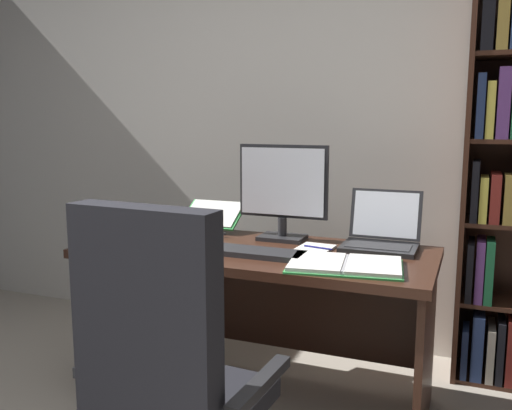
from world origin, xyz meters
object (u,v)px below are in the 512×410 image
at_px(monitor, 283,193).
at_px(open_binder, 345,265).
at_px(keyboard, 257,253).
at_px(notepad, 314,249).
at_px(reading_stand_with_book, 211,217).
at_px(pen, 318,248).
at_px(computer_mouse, 195,245).
at_px(desk, 262,287).
at_px(laptop, 381,236).
at_px(office_chair, 169,394).

distance_m(monitor, open_binder, 0.60).
height_order(keyboard, notepad, keyboard).
distance_m(reading_stand_with_book, pen, 0.68).
bearing_deg(keyboard, computer_mouse, 180.00).
xyz_separation_m(desk, pen, (0.28, -0.01, 0.22)).
bearing_deg(laptop, monitor, -179.14).
relative_size(monitor, computer_mouse, 4.46).
bearing_deg(pen, desk, 178.03).
xyz_separation_m(laptop, computer_mouse, (-0.78, -0.35, -0.03)).
height_order(laptop, open_binder, laptop).
distance_m(monitor, notepad, 0.34).
xyz_separation_m(office_chair, pen, (0.23, 0.92, 0.30)).
xyz_separation_m(laptop, reading_stand_with_book, (-0.89, 0.05, 0.02)).
height_order(monitor, pen, monitor).
bearing_deg(open_binder, desk, 143.47).
bearing_deg(desk, keyboard, -74.85).
bearing_deg(pen, keyboard, -140.48).
bearing_deg(open_binder, notepad, 121.74).
bearing_deg(monitor, laptop, 0.86).
bearing_deg(monitor, open_binder, -44.37).
height_order(computer_mouse, pen, computer_mouse).
distance_m(desk, office_chair, 0.94).
distance_m(office_chair, notepad, 0.99).
distance_m(keyboard, notepad, 0.28).
height_order(keyboard, pen, keyboard).
height_order(office_chair, laptop, office_chair).
xyz_separation_m(monitor, keyboard, (0.00, -0.34, -0.22)).
xyz_separation_m(keyboard, pen, (0.22, 0.18, 0.00)).
bearing_deg(reading_stand_with_book, laptop, -3.15).
height_order(office_chair, keyboard, office_chair).
relative_size(desk, monitor, 3.45).
bearing_deg(notepad, pen, 0.00).
bearing_deg(keyboard, laptop, 36.21).
distance_m(notepad, pen, 0.02).
height_order(laptop, keyboard, laptop).
xyz_separation_m(monitor, open_binder, (0.40, -0.39, -0.22)).
bearing_deg(laptop, notepad, -148.93).
relative_size(office_chair, notepad, 5.16).
bearing_deg(computer_mouse, laptop, 24.21).
xyz_separation_m(keyboard, open_binder, (0.40, -0.05, -0.00)).
bearing_deg(pen, reading_stand_with_book, 161.57).
distance_m(monitor, keyboard, 0.41).
xyz_separation_m(monitor, notepad, (0.20, -0.16, -0.23)).
bearing_deg(reading_stand_with_book, keyboard, -43.68).
bearing_deg(pen, computer_mouse, -160.57).
distance_m(laptop, computer_mouse, 0.85).
bearing_deg(open_binder, keyboard, 164.68).
xyz_separation_m(office_chair, monitor, (0.01, 1.08, 0.51)).
distance_m(reading_stand_with_book, open_binder, 0.94).
distance_m(laptop, keyboard, 0.59).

